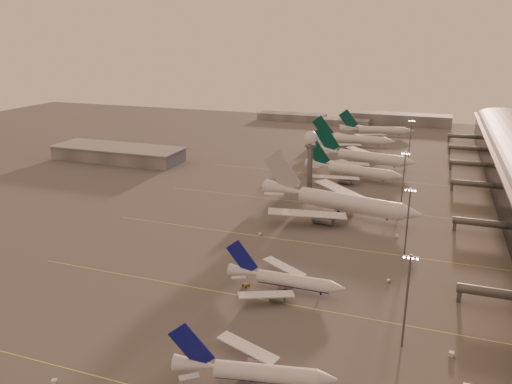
% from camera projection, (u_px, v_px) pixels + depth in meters
% --- Properties ---
extents(ground, '(700.00, 700.00, 0.00)m').
position_uv_depth(ground, '(192.00, 306.00, 142.63)').
color(ground, '#4E4B4B').
rests_on(ground, ground).
extents(taxiway_markings, '(180.00, 185.25, 0.02)m').
position_uv_depth(taxiway_markings, '(334.00, 245.00, 183.35)').
color(taxiway_markings, '#ECDC53').
rests_on(taxiway_markings, ground).
extents(hangar, '(82.00, 27.00, 8.50)m').
position_uv_depth(hangar, '(118.00, 153.00, 305.29)').
color(hangar, slate).
rests_on(hangar, ground).
extents(radar_tower, '(6.40, 6.40, 31.10)m').
position_uv_depth(radar_tower, '(310.00, 148.00, 242.43)').
color(radar_tower, '#525559').
rests_on(radar_tower, ground).
extents(mast_a, '(3.60, 0.56, 25.00)m').
position_uv_depth(mast_a, '(407.00, 297.00, 119.97)').
color(mast_a, '#525559').
rests_on(mast_a, ground).
extents(mast_b, '(3.60, 0.56, 25.00)m').
position_uv_depth(mast_b, '(408.00, 219.00, 170.31)').
color(mast_b, '#525559').
rests_on(mast_b, ground).
extents(mast_c, '(3.60, 0.56, 25.00)m').
position_uv_depth(mast_c, '(404.00, 176.00, 221.29)').
color(mast_c, '#525559').
rests_on(mast_c, ground).
extents(mast_d, '(3.60, 0.56, 25.00)m').
position_uv_depth(mast_d, '(410.00, 138.00, 302.74)').
color(mast_d, '#525559').
rests_on(mast_d, ground).
extents(distant_horizon, '(165.00, 37.50, 9.00)m').
position_uv_depth(distant_horizon, '(363.00, 119.00, 432.56)').
color(distant_horizon, slate).
rests_on(distant_horizon, ground).
extents(narrowbody_near, '(36.99, 29.25, 14.58)m').
position_uv_depth(narrowbody_near, '(254.00, 375.00, 109.29)').
color(narrowbody_near, silver).
rests_on(narrowbody_near, ground).
extents(narrowbody_mid, '(37.11, 29.65, 14.51)m').
position_uv_depth(narrowbody_mid, '(285.00, 282.00, 150.28)').
color(narrowbody_mid, silver).
rests_on(narrowbody_mid, ground).
extents(widebody_white, '(71.33, 56.61, 25.35)m').
position_uv_depth(widebody_white, '(338.00, 205.00, 213.21)').
color(widebody_white, silver).
rests_on(widebody_white, ground).
extents(greentail_a, '(54.31, 43.53, 19.85)m').
position_uv_depth(greentail_a, '(353.00, 173.00, 265.27)').
color(greentail_a, silver).
rests_on(greentail_a, ground).
extents(greentail_b, '(61.31, 49.05, 22.49)m').
position_uv_depth(greentail_b, '(364.00, 159.00, 292.40)').
color(greentail_b, silver).
rests_on(greentail_b, ground).
extents(greentail_c, '(56.85, 45.87, 20.64)m').
position_uv_depth(greentail_c, '(353.00, 141.00, 342.13)').
color(greentail_c, silver).
rests_on(greentail_c, ground).
extents(greentail_d, '(55.36, 44.36, 20.24)m').
position_uv_depth(greentail_d, '(376.00, 132.00, 375.60)').
color(greentail_d, silver).
rests_on(greentail_d, ground).
extents(gsv_truck_a, '(6.03, 3.95, 2.29)m').
position_uv_depth(gsv_truck_a, '(56.00, 379.00, 110.46)').
color(gsv_truck_a, silver).
rests_on(gsv_truck_a, ground).
extents(gsv_catering_a, '(6.01, 3.36, 4.68)m').
position_uv_depth(gsv_catering_a, '(453.00, 348.00, 119.47)').
color(gsv_catering_a, silver).
rests_on(gsv_catering_a, ground).
extents(gsv_tug_mid, '(4.24, 3.51, 1.05)m').
position_uv_depth(gsv_tug_mid, '(246.00, 285.00, 153.12)').
color(gsv_tug_mid, '#C98C17').
rests_on(gsv_tug_mid, ground).
extents(gsv_truck_b, '(4.93, 3.16, 1.87)m').
position_uv_depth(gsv_truck_b, '(390.00, 280.00, 155.64)').
color(gsv_truck_b, silver).
rests_on(gsv_truck_b, ground).
extents(gsv_truck_c, '(5.05, 4.59, 2.04)m').
position_uv_depth(gsv_truck_c, '(261.00, 233.00, 191.98)').
color(gsv_truck_c, silver).
rests_on(gsv_truck_c, ground).
extents(gsv_catering_b, '(5.72, 2.87, 4.61)m').
position_uv_depth(gsv_catering_b, '(397.00, 232.00, 189.53)').
color(gsv_catering_b, silver).
rests_on(gsv_catering_b, ground).
extents(gsv_tug_far, '(4.15, 4.29, 1.07)m').
position_uv_depth(gsv_tug_far, '(322.00, 202.00, 229.30)').
color(gsv_tug_far, silver).
rests_on(gsv_tug_far, ground).
extents(gsv_truck_d, '(2.06, 4.79, 1.89)m').
position_uv_depth(gsv_truck_d, '(262.00, 185.00, 253.39)').
color(gsv_truck_d, silver).
rests_on(gsv_truck_d, ground).
extents(gsv_tug_hangar, '(3.96, 3.41, 0.97)m').
position_uv_depth(gsv_tug_hangar, '(385.00, 175.00, 272.73)').
color(gsv_tug_hangar, '#C98C17').
rests_on(gsv_tug_hangar, ground).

